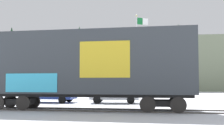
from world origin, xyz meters
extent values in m
plane|color=silver|center=(0.00, 0.00, 0.00)|extent=(260.00, 260.00, 0.00)
cube|color=#4C4742|center=(0.15, -0.72, 0.04)|extent=(59.99, 1.19, 0.08)
cube|color=#4C4742|center=(0.17, 0.72, 0.04)|extent=(59.99, 1.19, 0.08)
cube|color=#33383D|center=(0.16, 0.00, 2.93)|extent=(13.11, 3.05, 3.76)
cube|color=#2D2823|center=(0.16, 0.00, 4.93)|extent=(12.41, 0.63, 0.24)
cube|color=gold|center=(1.57, -1.45, 3.02)|extent=(2.87, 0.08, 2.07)
cube|color=#33A5CC|center=(-2.81, -1.37, 1.70)|extent=(3.21, 0.09, 1.10)
cube|color=black|center=(0.16, 0.00, 0.94)|extent=(12.83, 1.78, 0.20)
cube|color=black|center=(-4.50, 0.08, 0.51)|extent=(2.12, 1.30, 0.36)
cylinder|color=black|center=(-5.33, 0.82, 0.46)|extent=(0.92, 0.14, 0.92)
cylinder|color=black|center=(-3.66, -0.65, 0.46)|extent=(0.92, 0.14, 0.92)
cylinder|color=black|center=(-3.63, 0.79, 0.46)|extent=(0.92, 0.14, 0.92)
cube|color=black|center=(4.82, -0.08, 0.51)|extent=(2.12, 1.30, 0.36)
cylinder|color=black|center=(3.95, -0.79, 0.46)|extent=(0.92, 0.14, 0.92)
cylinder|color=black|center=(3.98, 0.65, 0.46)|extent=(0.92, 0.14, 0.92)
cylinder|color=black|center=(5.65, -0.82, 0.46)|extent=(0.92, 0.14, 0.92)
cylinder|color=black|center=(5.68, 0.62, 0.46)|extent=(0.92, 0.14, 0.92)
cylinder|color=silver|center=(2.71, 13.19, 4.58)|extent=(0.12, 0.12, 9.16)
sphere|color=#D8CC66|center=(2.71, 13.19, 9.24)|extent=(0.18, 0.18, 0.18)
cube|color=#14662D|center=(3.37, 13.56, 8.68)|extent=(1.22, 0.71, 0.76)
cube|color=white|center=(3.67, 13.73, 8.68)|extent=(0.62, 0.38, 0.76)
cube|color=slate|center=(0.00, 58.20, 5.71)|extent=(114.69, 40.80, 11.42)
cube|color=#8C725B|center=(-30.45, 45.96, 12.72)|extent=(5.32, 4.66, 2.60)
cone|color=#193D23|center=(-12.81, 45.65, 13.51)|extent=(2.09, 2.09, 4.19)
cone|color=#193D23|center=(-31.01, 46.40, 13.80)|extent=(2.39, 2.39, 4.78)
cone|color=#193D23|center=(9.44, 47.90, 13.27)|extent=(1.86, 1.86, 3.71)
cone|color=#193D23|center=(11.37, 49.74, 13.87)|extent=(2.46, 2.46, 4.91)
cube|color=navy|center=(-4.62, 5.94, 0.68)|extent=(4.63, 1.96, 0.71)
cube|color=#2D333D|center=(-4.72, 5.94, 1.37)|extent=(2.51, 1.71, 0.68)
cylinder|color=black|center=(-3.04, 6.75, 0.32)|extent=(0.65, 0.24, 0.64)
cylinder|color=black|center=(-3.09, 5.03, 0.32)|extent=(0.65, 0.24, 0.64)
cylinder|color=black|center=(-6.15, 6.85, 0.32)|extent=(0.65, 0.24, 0.64)
cylinder|color=black|center=(-6.20, 5.13, 0.32)|extent=(0.65, 0.24, 0.64)
cube|color=#B7BABF|center=(1.14, 6.07, 0.70)|extent=(4.15, 2.12, 0.76)
cube|color=#2D333D|center=(1.01, 6.06, 1.46)|extent=(1.97, 1.78, 0.75)
cylinder|color=black|center=(2.44, 7.04, 0.32)|extent=(0.65, 0.27, 0.64)
cylinder|color=black|center=(2.56, 5.30, 0.32)|extent=(0.65, 0.27, 0.64)
cylinder|color=black|center=(-0.29, 6.84, 0.32)|extent=(0.65, 0.27, 0.64)
cylinder|color=black|center=(-0.17, 5.11, 0.32)|extent=(0.65, 0.27, 0.64)
camera|label=1|loc=(4.05, -15.83, 1.68)|focal=41.78mm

